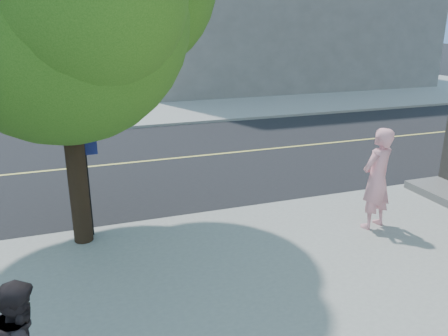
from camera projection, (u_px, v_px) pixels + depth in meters
name	position (u px, v px, depth m)	size (l,w,h in m)	color
ground	(44.00, 240.00, 8.77)	(140.00, 140.00, 0.00)	black
road_ew	(48.00, 171.00, 12.80)	(140.00, 9.00, 0.01)	black
sidewalk_ne	(253.00, 80.00, 32.30)	(29.00, 25.00, 0.12)	gray
man_on_phone	(377.00, 179.00, 8.78)	(0.74, 0.49, 2.03)	pink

